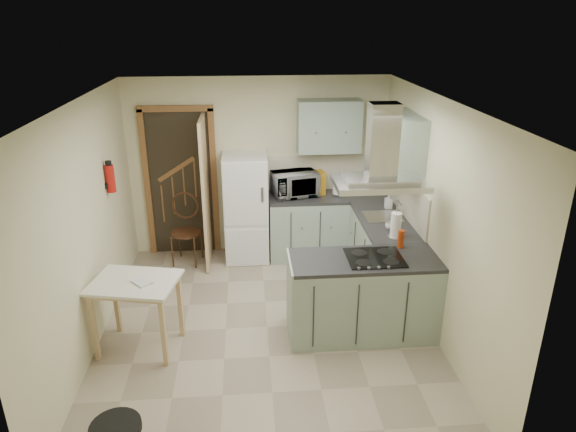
{
  "coord_description": "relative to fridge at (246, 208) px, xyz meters",
  "views": [
    {
      "loc": [
        -0.17,
        -4.88,
        3.28
      ],
      "look_at": [
        0.27,
        0.45,
        1.15
      ],
      "focal_mm": 32.0,
      "sensor_mm": 36.0,
      "label": 1
    }
  ],
  "objects": [
    {
      "name": "red_bottle",
      "position": [
        1.67,
        -1.74,
        0.25
      ],
      "size": [
        0.09,
        0.09,
        0.2
      ],
      "primitive_type": "cylinder",
      "rotation": [
        0.0,
        0.0,
        0.3
      ],
      "color": "#B9380F",
      "rests_on": "peninsula"
    },
    {
      "name": "splashback",
      "position": [
        1.16,
        0.29,
        0.4
      ],
      "size": [
        1.68,
        0.02,
        0.5
      ],
      "primitive_type": "cube",
      "color": "beige",
      "rests_on": "counter_back"
    },
    {
      "name": "extractor_hood",
      "position": [
        1.32,
        -1.98,
        0.97
      ],
      "size": [
        0.9,
        0.55,
        0.1
      ],
      "primitive_type": "cube",
      "color": "silver",
      "rests_on": "ceiling"
    },
    {
      "name": "peninsula",
      "position": [
        1.22,
        -1.98,
        -0.3
      ],
      "size": [
        1.55,
        0.65,
        0.9
      ],
      "primitive_type": "cube",
      "color": "#9EB2A0",
      "rests_on": "floor"
    },
    {
      "name": "wall_cabinet_right",
      "position": [
        1.82,
        -0.95,
        1.1
      ],
      "size": [
        0.35,
        0.9,
        0.7
      ],
      "primitive_type": "cube",
      "color": "#9EB2A0",
      "rests_on": "right_wall"
    },
    {
      "name": "drop_leaf_table",
      "position": [
        -1.13,
        -2.06,
        -0.36
      ],
      "size": [
        0.95,
        0.79,
        0.78
      ],
      "primitive_type": "cube",
      "rotation": [
        0.0,
        0.0,
        -0.21
      ],
      "color": "tan",
      "rests_on": "floor"
    },
    {
      "name": "bentwood_chair",
      "position": [
        -0.84,
        -0.11,
        -0.3
      ],
      "size": [
        0.48,
        0.48,
        0.9
      ],
      "primitive_type": "cube",
      "rotation": [
        0.0,
        0.0,
        -0.21
      ],
      "color": "#4C2D19",
      "rests_on": "floor"
    },
    {
      "name": "left_wall",
      "position": [
        -1.6,
        -1.8,
        0.5
      ],
      "size": [
        0.0,
        4.2,
        4.2
      ],
      "primitive_type": "plane",
      "rotation": [
        1.57,
        0.0,
        1.57
      ],
      "color": "beige",
      "rests_on": "floor"
    },
    {
      "name": "fire_extinguisher",
      "position": [
        -1.54,
        -0.9,
        0.75
      ],
      "size": [
        0.1,
        0.1,
        0.32
      ],
      "primitive_type": "cylinder",
      "color": "#B2140F",
      "rests_on": "left_wall"
    },
    {
      "name": "doorway",
      "position": [
        -0.9,
        0.27,
        0.3
      ],
      "size": [
        1.1,
        0.12,
        2.1
      ],
      "primitive_type": "cube",
      "color": "brown",
      "rests_on": "floor"
    },
    {
      "name": "cereal_box",
      "position": [
        1.05,
        0.11,
        0.31
      ],
      "size": [
        0.13,
        0.23,
        0.32
      ],
      "primitive_type": "cube",
      "rotation": [
        0.0,
        0.0,
        0.21
      ],
      "color": "#C68617",
      "rests_on": "counter_back"
    },
    {
      "name": "counter_back",
      "position": [
        0.86,
        0.0,
        -0.3
      ],
      "size": [
        1.08,
        0.6,
        0.9
      ],
      "primitive_type": "cube",
      "color": "#9EB2A0",
      "rests_on": "floor"
    },
    {
      "name": "wall_cabinet_back",
      "position": [
        1.15,
        0.12,
        1.1
      ],
      "size": [
        0.85,
        0.35,
        0.7
      ],
      "primitive_type": "cube",
      "color": "#9EB2A0",
      "rests_on": "back_wall"
    },
    {
      "name": "soap_bottle",
      "position": [
        1.85,
        -0.55,
        0.25
      ],
      "size": [
        0.09,
        0.09,
        0.2
      ],
      "primitive_type": "imported",
      "rotation": [
        0.0,
        0.0,
        -0.03
      ],
      "color": "#B3B3C0",
      "rests_on": "counter_right"
    },
    {
      "name": "floor",
      "position": [
        0.2,
        -1.8,
        -0.75
      ],
      "size": [
        4.2,
        4.2,
        0.0
      ],
      "primitive_type": "plane",
      "color": "tan",
      "rests_on": "ground"
    },
    {
      "name": "fridge",
      "position": [
        0.0,
        0.0,
        0.0
      ],
      "size": [
        0.6,
        0.6,
        1.5
      ],
      "primitive_type": "cube",
      "color": "white",
      "rests_on": "floor"
    },
    {
      "name": "hob",
      "position": [
        1.32,
        -1.98,
        0.16
      ],
      "size": [
        0.58,
        0.5,
        0.01
      ],
      "primitive_type": "cube",
      "color": "black",
      "rests_on": "peninsula"
    },
    {
      "name": "kettle",
      "position": [
        1.29,
        0.01,
        0.26
      ],
      "size": [
        0.19,
        0.19,
        0.22
      ],
      "primitive_type": "cylinder",
      "rotation": [
        0.0,
        0.0,
        -0.27
      ],
      "color": "white",
      "rests_on": "counter_back"
    },
    {
      "name": "right_wall",
      "position": [
        2.0,
        -1.8,
        0.5
      ],
      "size": [
        0.0,
        4.2,
        4.2
      ],
      "primitive_type": "plane",
      "rotation": [
        1.57,
        0.0,
        -1.57
      ],
      "color": "beige",
      "rests_on": "floor"
    },
    {
      "name": "ceiling",
      "position": [
        0.2,
        -1.8,
        1.75
      ],
      "size": [
        4.2,
        4.2,
        0.0
      ],
      "primitive_type": "plane",
      "rotation": [
        3.14,
        0.0,
        0.0
      ],
      "color": "silver",
      "rests_on": "back_wall"
    },
    {
      "name": "sink",
      "position": [
        1.7,
        -0.85,
        0.16
      ],
      "size": [
        0.45,
        0.4,
        0.01
      ],
      "primitive_type": "cube",
      "color": "silver",
      "rests_on": "counter_right"
    },
    {
      "name": "paper_towel",
      "position": [
        1.68,
        -1.47,
        0.3
      ],
      "size": [
        0.16,
        0.16,
        0.3
      ],
      "primitive_type": "cylinder",
      "rotation": [
        0.0,
        0.0,
        0.38
      ],
      "color": "white",
      "rests_on": "counter_right"
    },
    {
      "name": "cup",
      "position": [
        1.68,
        -1.25,
        0.19
      ],
      "size": [
        0.14,
        0.14,
        0.08
      ],
      "primitive_type": "imported",
      "rotation": [
        0.0,
        0.0,
        -0.39
      ],
      "color": "silver",
      "rests_on": "counter_right"
    },
    {
      "name": "counter_right",
      "position": [
        1.7,
        -0.68,
        -0.3
      ],
      "size": [
        0.6,
        1.95,
        0.9
      ],
      "primitive_type": "cube",
      "color": "#9EB2A0",
      "rests_on": "floor"
    },
    {
      "name": "microwave",
      "position": [
        0.68,
        0.05,
        0.32
      ],
      "size": [
        0.68,
        0.54,
        0.33
      ],
      "primitive_type": "imported",
      "rotation": [
        0.0,
        0.0,
        0.23
      ],
      "color": "black",
      "rests_on": "counter_back"
    },
    {
      "name": "book",
      "position": [
        -1.1,
        -2.14,
        0.08
      ],
      "size": [
        0.25,
        0.25,
        0.09
      ],
      "primitive_type": "imported",
      "rotation": [
        0.0,
        0.0,
        0.74
      ],
      "color": "maroon",
      "rests_on": "drop_leaf_table"
    },
    {
      "name": "back_wall",
      "position": [
        0.2,
        0.3,
        0.5
      ],
      "size": [
        3.6,
        0.0,
        3.6
      ],
      "primitive_type": "plane",
      "rotation": [
        1.57,
        0.0,
        0.0
      ],
      "color": "beige",
      "rests_on": "floor"
    }
  ]
}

